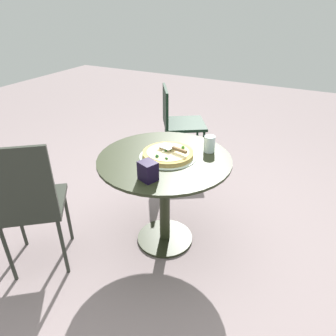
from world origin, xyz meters
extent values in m
plane|color=gray|center=(0.00, 0.00, 0.00)|extent=(10.00, 10.00, 0.00)
cylinder|color=#262B19|center=(0.00, 0.00, 0.68)|extent=(0.87, 0.87, 0.02)
cylinder|color=#262B19|center=(0.00, 0.00, 0.34)|extent=(0.07, 0.07, 0.65)
cylinder|color=#262B19|center=(0.00, 0.00, 0.01)|extent=(0.41, 0.41, 0.02)
cylinder|color=silver|center=(0.02, -0.01, 0.69)|extent=(0.37, 0.37, 0.00)
cylinder|color=tan|center=(0.02, -0.01, 0.71)|extent=(0.33, 0.33, 0.03)
cylinder|color=beige|center=(0.02, -0.01, 0.72)|extent=(0.28, 0.28, 0.00)
sphere|color=#246321|center=(0.02, 0.00, 0.73)|extent=(0.01, 0.01, 0.01)
sphere|color=#296022|center=(-0.07, -0.06, 0.73)|extent=(0.02, 0.02, 0.02)
sphere|color=#2B6331|center=(-0.08, 0.01, 0.73)|extent=(0.02, 0.02, 0.02)
sphere|color=silver|center=(-0.07, -0.04, 0.73)|extent=(0.02, 0.02, 0.02)
sphere|color=#377520|center=(0.11, -0.08, 0.73)|extent=(0.02, 0.02, 0.02)
sphere|color=#25641C|center=(0.04, 0.01, 0.73)|extent=(0.02, 0.02, 0.02)
sphere|color=#F3E5C1|center=(0.05, 0.06, 0.73)|extent=(0.01, 0.01, 0.01)
sphere|color=#E4ECC8|center=(0.00, 0.01, 0.73)|extent=(0.02, 0.02, 0.02)
sphere|color=#317021|center=(0.06, -0.02, 0.73)|extent=(0.02, 0.02, 0.02)
cube|color=silver|center=(0.05, 0.01, 0.74)|extent=(0.10, 0.12, 0.00)
cube|color=brown|center=(0.03, -0.09, 0.75)|extent=(0.04, 0.11, 0.02)
cylinder|color=white|center=(0.22, -0.22, 0.74)|extent=(0.07, 0.07, 0.11)
cube|color=black|center=(-0.28, -0.04, 0.74)|extent=(0.11, 0.12, 0.11)
cylinder|color=black|center=(-0.28, 1.27, 0.21)|extent=(0.02, 0.02, 0.42)
cube|color=black|center=(1.20, 0.39, 0.44)|extent=(0.57, 0.57, 0.03)
cube|color=black|center=(1.09, 0.56, 0.64)|extent=(0.36, 0.24, 0.37)
cylinder|color=black|center=(1.44, 0.34, 0.21)|extent=(0.02, 0.02, 0.42)
cylinder|color=black|center=(1.14, 0.15, 0.21)|extent=(0.02, 0.02, 0.42)
cylinder|color=black|center=(1.25, 0.64, 0.21)|extent=(0.02, 0.02, 0.42)
cylinder|color=black|center=(0.95, 0.45, 0.21)|extent=(0.02, 0.02, 0.42)
cube|color=#272B24|center=(-0.55, 0.65, 0.46)|extent=(0.54, 0.54, 0.03)
cube|color=#272B24|center=(-0.69, 0.54, 0.70)|extent=(0.26, 0.32, 0.46)
cylinder|color=#272B24|center=(-0.52, 0.88, 0.22)|extent=(0.02, 0.02, 0.44)
cylinder|color=#272B24|center=(-0.32, 0.62, 0.22)|extent=(0.02, 0.02, 0.44)
cylinder|color=#272B24|center=(-0.78, 0.68, 0.22)|extent=(0.02, 0.02, 0.44)
cylinder|color=#272B24|center=(-0.58, 0.42, 0.22)|extent=(0.02, 0.02, 0.44)
camera|label=1|loc=(-1.57, -0.83, 1.60)|focal=32.98mm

